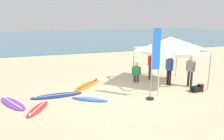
{
  "coord_description": "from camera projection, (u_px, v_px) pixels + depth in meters",
  "views": [
    {
      "loc": [
        -4.16,
        -10.95,
        3.91
      ],
      "look_at": [
        -0.25,
        0.73,
        1.0
      ],
      "focal_mm": 37.39,
      "sensor_mm": 36.0,
      "label": 1
    }
  ],
  "objects": [
    {
      "name": "ground_plane",
      "position": [
        121.0,
        91.0,
        12.29
      ],
      "size": [
        80.0,
        80.0,
        0.0
      ],
      "primitive_type": "plane",
      "color": "beige"
    },
    {
      "name": "sea",
      "position": [
        59.0,
        38.0,
        40.56
      ],
      "size": [
        80.0,
        36.0,
        0.1
      ],
      "primitive_type": "cube",
      "color": "teal",
      "rests_on": "ground"
    },
    {
      "name": "canopy_tent",
      "position": [
        170.0,
        43.0,
        12.92
      ],
      "size": [
        3.16,
        3.16,
        2.75
      ],
      "color": "#B7B7BC",
      "rests_on": "ground"
    },
    {
      "name": "surfboard_navy",
      "position": [
        57.0,
        95.0,
        11.51
      ],
      "size": [
        2.57,
        0.82,
        0.19
      ],
      "color": "navy",
      "rests_on": "ground"
    },
    {
      "name": "surfboard_purple",
      "position": [
        13.0,
        103.0,
        10.48
      ],
      "size": [
        1.54,
        2.26,
        0.19
      ],
      "color": "purple",
      "rests_on": "ground"
    },
    {
      "name": "surfboard_orange",
      "position": [
        88.0,
        85.0,
        13.25
      ],
      "size": [
        2.18,
        2.28,
        0.19
      ],
      "color": "orange",
      "rests_on": "ground"
    },
    {
      "name": "surfboard_blue",
      "position": [
        90.0,
        99.0,
        11.0
      ],
      "size": [
        1.76,
        1.42,
        0.19
      ],
      "color": "blue",
      "rests_on": "ground"
    },
    {
      "name": "surfboard_red",
      "position": [
        38.0,
        109.0,
        9.87
      ],
      "size": [
        1.22,
        1.83,
        0.19
      ],
      "color": "red",
      "rests_on": "ground"
    },
    {
      "name": "person_black",
      "position": [
        170.0,
        64.0,
        14.37
      ],
      "size": [
        0.41,
        0.42,
        1.71
      ],
      "color": "#2D2D33",
      "rests_on": "ground"
    },
    {
      "name": "person_blue",
      "position": [
        169.0,
        68.0,
        13.16
      ],
      "size": [
        0.3,
        0.54,
        1.71
      ],
      "color": "black",
      "rests_on": "ground"
    },
    {
      "name": "person_red",
      "position": [
        150.0,
        64.0,
        14.28
      ],
      "size": [
        0.29,
        0.54,
        1.71
      ],
      "color": "#383842",
      "rests_on": "ground"
    },
    {
      "name": "person_grey",
      "position": [
        191.0,
        69.0,
        12.87
      ],
      "size": [
        0.36,
        0.5,
        1.71
      ],
      "color": "#2D2D33",
      "rests_on": "ground"
    },
    {
      "name": "person_green",
      "position": [
        136.0,
        71.0,
        13.78
      ],
      "size": [
        0.5,
        0.36,
        1.2
      ],
      "color": "#383842",
      "rests_on": "ground"
    },
    {
      "name": "banner_flag",
      "position": [
        154.0,
        67.0,
        10.76
      ],
      "size": [
        0.6,
        0.36,
        3.4
      ],
      "color": "#99999E",
      "rests_on": "ground"
    },
    {
      "name": "gear_bag_near_tent",
      "position": [
        200.0,
        88.0,
        12.39
      ],
      "size": [
        0.64,
        0.66,
        0.28
      ],
      "primitive_type": "cube",
      "rotation": [
        0.0,
        0.0,
        0.85
      ],
      "color": "#4C1919",
      "rests_on": "ground"
    },
    {
      "name": "gear_bag_by_pole",
      "position": [
        197.0,
        89.0,
        12.19
      ],
      "size": [
        0.64,
        0.4,
        0.28
      ],
      "primitive_type": "cube",
      "rotation": [
        0.0,
        0.0,
        0.14
      ],
      "color": "black",
      "rests_on": "ground"
    }
  ]
}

